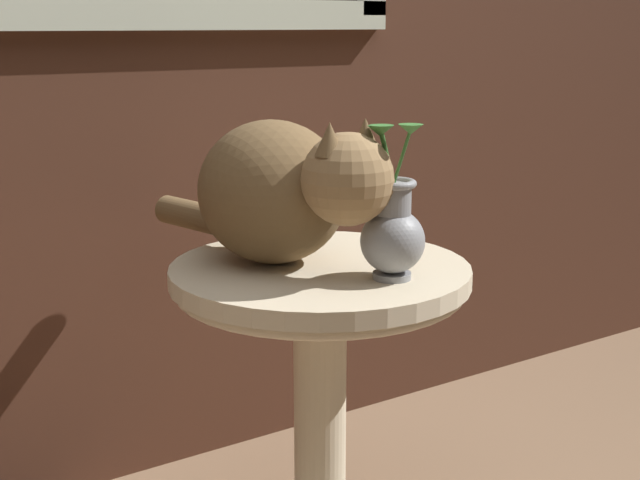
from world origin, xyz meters
TOP-DOWN VIEW (x-y plane):
  - wicker_side_table at (0.20, 0.27)m, footprint 0.58×0.58m
  - cat at (0.14, 0.32)m, footprint 0.33×0.62m
  - pewter_vase_with_ivy at (0.26, 0.12)m, footprint 0.12×0.12m

SIDE VIEW (x-z plane):
  - wicker_side_table at x=0.20m, z-range 0.11..0.72m
  - pewter_vase_with_ivy at x=0.26m, z-range 0.56..0.85m
  - cat at x=0.14m, z-range 0.61..0.90m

